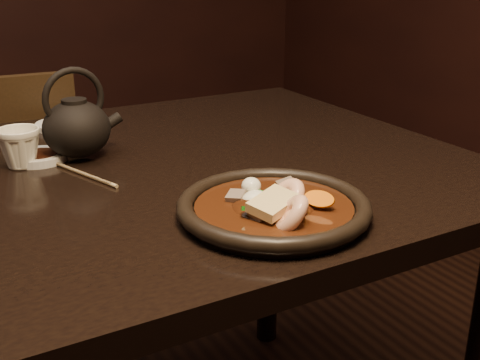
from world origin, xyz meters
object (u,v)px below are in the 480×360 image
chair (1,222)px  tea_cup (20,146)px  teapot (77,126)px  table (16,234)px  plate (274,208)px

chair → tea_cup: chair is taller
teapot → chair: bearing=98.0°
table → teapot: (0.14, 0.10, 0.14)m
plate → teapot: 0.43m
tea_cup → teapot: 0.10m
tea_cup → table: bearing=-110.6°
chair → tea_cup: bearing=93.5°
chair → plate: (0.27, -0.85, 0.30)m
tea_cup → chair: bearing=90.2°
teapot → table: bearing=-148.5°
chair → tea_cup: size_ratio=11.37×
chair → plate: chair is taller
plate → tea_cup: tea_cup is taller
table → plate: size_ratio=5.81×
plate → table: bearing=136.5°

